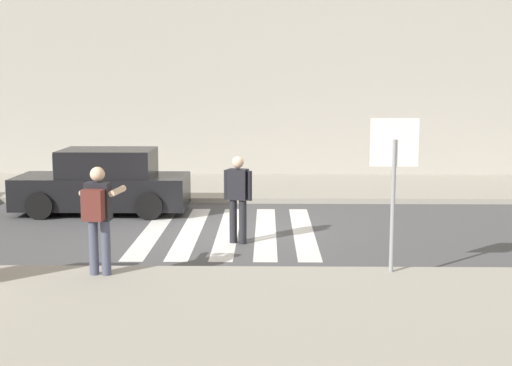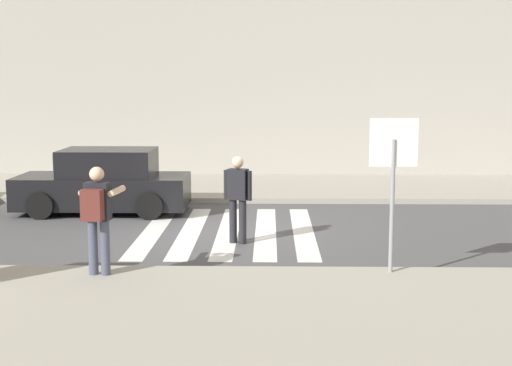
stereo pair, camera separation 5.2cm
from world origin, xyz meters
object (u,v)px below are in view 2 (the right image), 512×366
Objects in this scene: photographer_with_backpack at (97,211)px; parked_car_black at (105,183)px; stop_sign at (393,161)px; pedestrian_crossing at (238,195)px.

photographer_with_backpack is 6.22m from parked_car_black.
stop_sign is 4.72m from photographer_with_backpack.
pedestrian_crossing is 0.42× the size of parked_car_black.
parked_car_black is at bearing 102.10° from photographer_with_backpack.
photographer_with_backpack is 1.00× the size of pedestrian_crossing.
photographer_with_backpack is (-4.65, -0.28, -0.77)m from stop_sign.
parked_car_black is (-1.30, 6.07, -0.44)m from photographer_with_backpack.
photographer_with_backpack is at bearing -176.56° from stop_sign.
stop_sign is at bearing -45.05° from pedestrian_crossing.
stop_sign is 1.43× the size of pedestrian_crossing.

